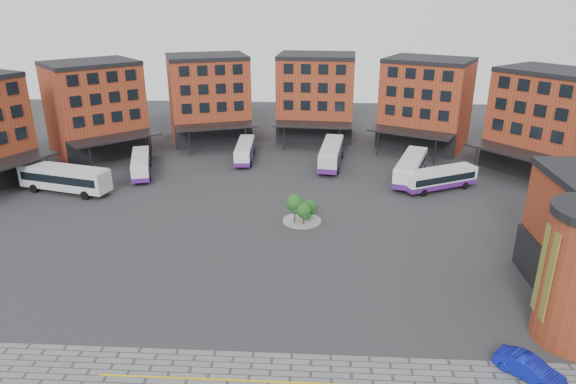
# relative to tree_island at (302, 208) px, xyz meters

# --- Properties ---
(ground) EXTENTS (160.00, 160.00, 0.00)m
(ground) POSITION_rel_tree_island_xyz_m (-2.00, -11.59, -1.78)
(ground) COLOR #28282B
(ground) RESTS_ON ground
(yellow_line) EXTENTS (26.00, 0.15, 0.02)m
(yellow_line) POSITION_rel_tree_island_xyz_m (0.00, -25.59, -1.75)
(yellow_line) COLOR gold
(yellow_line) RESTS_ON paving_zone
(main_building) EXTENTS (94.14, 42.48, 14.60)m
(main_building) POSITION_rel_tree_island_xyz_m (-6.77, 26.66, 5.45)
(main_building) COLOR maroon
(main_building) RESTS_ON ground
(tree_island) EXTENTS (4.40, 4.40, 3.51)m
(tree_island) POSITION_rel_tree_island_xyz_m (0.00, 0.00, 0.00)
(tree_island) COLOR gray
(tree_island) RESTS_ON ground
(bus_a) EXTENTS (12.65, 5.80, 3.49)m
(bus_a) POSITION_rel_tree_island_xyz_m (-30.97, 7.81, 0.29)
(bus_a) COLOR silver
(bus_a) RESTS_ON ground
(bus_b) EXTENTS (5.19, 10.42, 2.87)m
(bus_b) POSITION_rel_tree_island_xyz_m (-23.44, 15.24, -0.22)
(bus_b) COLOR white
(bus_b) RESTS_ON ground
(bus_c) EXTENTS (2.86, 10.19, 2.84)m
(bus_c) POSITION_rel_tree_island_xyz_m (-9.56, 22.76, -0.24)
(bus_c) COLOR white
(bus_c) RESTS_ON ground
(bus_d) EXTENTS (4.11, 12.13, 3.35)m
(bus_d) POSITION_rel_tree_island_xyz_m (3.72, 20.95, 0.04)
(bus_d) COLOR silver
(bus_d) RESTS_ON ground
(bus_e) EXTENTS (6.45, 12.14, 3.35)m
(bus_e) POSITION_rel_tree_island_xyz_m (14.51, 14.98, 0.04)
(bus_e) COLOR white
(bus_e) RESTS_ON ground
(bus_f) EXTENTS (10.39, 6.85, 2.94)m
(bus_f) POSITION_rel_tree_island_xyz_m (17.78, 11.50, -0.19)
(bus_f) COLOR white
(bus_f) RESTS_ON ground
(blue_car) EXTENTS (4.32, 4.32, 1.49)m
(blue_car) POSITION_rel_tree_island_xyz_m (16.09, -24.12, -1.03)
(blue_car) COLOR #0C179C
(blue_car) RESTS_ON ground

